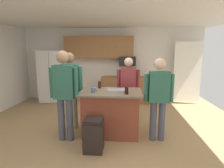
% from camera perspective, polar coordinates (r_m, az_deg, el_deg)
% --- Properties ---
extents(floor, '(7.04, 7.04, 0.00)m').
position_cam_1_polar(floor, '(4.16, -3.71, -14.96)').
color(floor, tan).
rests_on(floor, ground).
extents(ceiling, '(7.04, 7.04, 0.00)m').
position_cam_1_polar(ceiling, '(3.85, -4.20, 22.66)').
color(ceiling, white).
extents(back_wall, '(6.40, 0.10, 2.60)m').
position_cam_1_polar(back_wall, '(6.56, -0.36, 6.17)').
color(back_wall, white).
rests_on(back_wall, ground).
extents(french_door_window_panel, '(0.90, 0.06, 2.00)m').
position_cam_1_polar(french_door_window_panel, '(6.49, 22.89, 3.54)').
color(french_door_window_panel, white).
rests_on(french_door_window_panel, ground).
extents(cabinet_run_upper, '(2.40, 0.38, 0.75)m').
position_cam_1_polar(cabinet_run_upper, '(6.39, -4.17, 11.64)').
color(cabinet_run_upper, '#936038').
extents(cabinet_run_lower, '(1.80, 0.63, 0.90)m').
position_cam_1_polar(cabinet_run_lower, '(6.34, 4.82, -1.77)').
color(cabinet_run_lower, '#936038').
rests_on(cabinet_run_lower, ground).
extents(refrigerator, '(0.90, 0.76, 1.81)m').
position_cam_1_polar(refrigerator, '(6.67, -18.07, 2.34)').
color(refrigerator, white).
rests_on(refrigerator, ground).
extents(microwave_over_range, '(0.56, 0.40, 0.32)m').
position_cam_1_polar(microwave_over_range, '(6.23, 4.96, 7.30)').
color(microwave_over_range, black).
extents(kitchen_island, '(1.29, 0.88, 0.95)m').
position_cam_1_polar(kitchen_island, '(3.90, -0.35, -9.03)').
color(kitchen_island, brown).
rests_on(kitchen_island, ground).
extents(person_guest_left, '(0.57, 0.22, 1.66)m').
position_cam_1_polar(person_guest_left, '(3.60, 14.69, -3.23)').
color(person_guest_left, '#4C5166').
rests_on(person_guest_left, ground).
extents(person_elder_center, '(0.57, 0.24, 1.79)m').
position_cam_1_polar(person_elder_center, '(3.58, -15.06, -1.79)').
color(person_elder_center, '#4C5166').
rests_on(person_elder_center, ground).
extents(person_guest_right, '(0.57, 0.23, 1.76)m').
position_cam_1_polar(person_guest_right, '(4.17, -13.22, -0.36)').
color(person_guest_right, tan).
rests_on(person_guest_right, ground).
extents(person_guest_by_door, '(0.57, 0.22, 1.63)m').
position_cam_1_polar(person_guest_by_door, '(4.48, 5.19, -0.48)').
color(person_guest_by_door, tan).
rests_on(person_guest_by_door, ground).
extents(tumbler_amber, '(0.06, 0.06, 0.16)m').
position_cam_1_polar(tumbler_amber, '(4.07, -4.03, -0.25)').
color(tumbler_amber, '#311A17').
rests_on(tumbler_amber, kitchen_island).
extents(glass_dark_ale, '(0.07, 0.07, 0.14)m').
position_cam_1_polar(glass_dark_ale, '(3.50, 4.67, -2.12)').
color(glass_dark_ale, black).
rests_on(glass_dark_ale, kitchen_island).
extents(mug_blue_stoneware, '(0.13, 0.09, 0.10)m').
position_cam_1_polar(mug_blue_stoneware, '(3.66, -6.03, -1.95)').
color(mug_blue_stoneware, '#4C6B99').
rests_on(mug_blue_stoneware, kitchen_island).
extents(serving_tray, '(0.44, 0.30, 0.04)m').
position_cam_1_polar(serving_tray, '(3.75, 1.92, -2.06)').
color(serving_tray, '#B7B7BC').
rests_on(serving_tray, kitchen_island).
extents(trash_bin, '(0.34, 0.34, 0.61)m').
position_cam_1_polar(trash_bin, '(3.34, -5.87, -15.87)').
color(trash_bin, black).
rests_on(trash_bin, ground).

